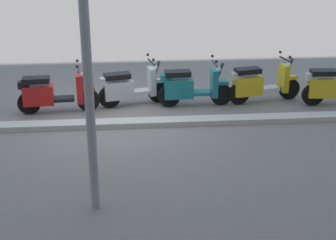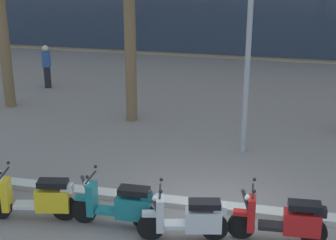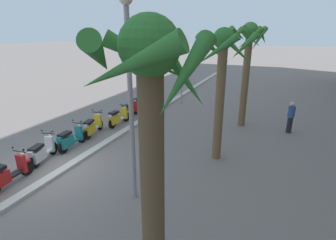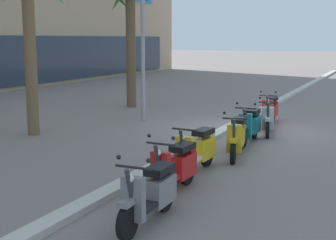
% 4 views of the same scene
% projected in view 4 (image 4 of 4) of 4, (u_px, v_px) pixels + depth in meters
% --- Properties ---
extents(ground_plane, '(200.00, 200.00, 0.00)m').
position_uv_depth(ground_plane, '(245.00, 130.00, 15.31)').
color(ground_plane, slate).
extents(curb_strip, '(60.00, 0.36, 0.12)m').
position_uv_depth(curb_strip, '(230.00, 127.00, 15.50)').
color(curb_strip, '#BCB7AD').
rests_on(curb_strip, ground).
extents(scooter_grey_gap_after_mid, '(1.81, 0.56, 1.17)m').
position_uv_depth(scooter_grey_gap_after_mid, '(152.00, 194.00, 7.59)').
color(scooter_grey_gap_after_mid, black).
rests_on(scooter_grey_gap_after_mid, ground).
extents(scooter_red_tail_end, '(1.78, 0.56, 1.17)m').
position_uv_depth(scooter_red_tail_end, '(176.00, 167.00, 9.10)').
color(scooter_red_tail_end, black).
rests_on(scooter_red_tail_end, ground).
extents(scooter_yellow_last_in_row, '(1.84, 0.56, 1.04)m').
position_uv_depth(scooter_yellow_last_in_row, '(198.00, 150.00, 10.49)').
color(scooter_yellow_last_in_row, black).
rests_on(scooter_yellow_last_in_row, ground).
extents(scooter_yellow_second_in_line, '(1.85, 0.69, 1.17)m').
position_uv_depth(scooter_yellow_second_in_line, '(237.00, 137.00, 11.90)').
color(scooter_yellow_second_in_line, black).
rests_on(scooter_yellow_second_in_line, ground).
extents(scooter_teal_mid_rear, '(1.77, 0.56, 1.17)m').
position_uv_depth(scooter_teal_mid_rear, '(250.00, 125.00, 13.47)').
color(scooter_teal_mid_rear, black).
rests_on(scooter_teal_mid_rear, ground).
extents(scooter_silver_lead_nearest, '(1.71, 0.69, 1.17)m').
position_uv_depth(scooter_silver_lead_nearest, '(268.00, 119.00, 14.68)').
color(scooter_silver_lead_nearest, black).
rests_on(scooter_silver_lead_nearest, ground).
extents(scooter_red_mid_front, '(1.86, 0.56, 1.17)m').
position_uv_depth(scooter_red_mid_front, '(271.00, 110.00, 16.40)').
color(scooter_red_mid_front, black).
rests_on(scooter_red_mid_front, ground).
extents(palm_tree_by_mall_entrance, '(2.06, 1.94, 5.22)m').
position_uv_depth(palm_tree_by_mall_entrance, '(131.00, 14.00, 19.90)').
color(palm_tree_by_mall_entrance, brown).
rests_on(palm_tree_by_mall_entrance, ground).
extents(palm_tree_far_corner, '(2.32, 2.40, 5.13)m').
position_uv_depth(palm_tree_far_corner, '(29.00, 4.00, 13.96)').
color(palm_tree_far_corner, brown).
rests_on(palm_tree_far_corner, ground).
extents(street_lamp, '(0.36, 0.36, 5.95)m').
position_uv_depth(street_lamp, '(143.00, 13.00, 16.54)').
color(street_lamp, '#939399').
rests_on(street_lamp, ground).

